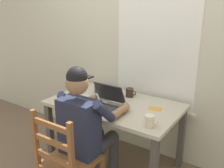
{
  "coord_description": "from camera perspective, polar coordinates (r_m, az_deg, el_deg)",
  "views": [
    {
      "loc": [
        1.33,
        -2.04,
        1.74
      ],
      "look_at": [
        0.0,
        -0.05,
        0.94
      ],
      "focal_mm": 41.07,
      "sensor_mm": 36.0,
      "label": 1
    }
  ],
  "objects": [
    {
      "name": "desk",
      "position": [
        2.68,
        0.53,
        -6.1
      ],
      "size": [
        1.34,
        0.78,
        0.72
      ],
      "color": "#BCB29E",
      "rests_on": "ground"
    },
    {
      "name": "landscape_photo_print",
      "position": [
        2.54,
        9.64,
        -5.44
      ],
      "size": [
        0.14,
        0.11,
        0.0
      ],
      "primitive_type": "cube",
      "rotation": [
        0.0,
        0.0,
        0.16
      ],
      "color": "gold",
      "rests_on": "desk"
    },
    {
      "name": "paper_pile_near_laptop",
      "position": [
        2.73,
        -6.05,
        -3.43
      ],
      "size": [
        0.28,
        0.24,
        0.02
      ],
      "primitive_type": "cube",
      "rotation": [
        0.0,
        0.0,
        0.29
      ],
      "color": "silver",
      "rests_on": "desk"
    },
    {
      "name": "book_stack_main",
      "position": [
        2.8,
        -0.15,
        -2.22
      ],
      "size": [
        0.21,
        0.17,
        0.06
      ],
      "color": "#38844C",
      "rests_on": "desk"
    },
    {
      "name": "back_wall",
      "position": [
        2.88,
        5.83,
        9.41
      ],
      "size": [
        6.0,
        0.08,
        2.6
      ],
      "color": "beige",
      "rests_on": "ground"
    },
    {
      "name": "coffee_mug_white",
      "position": [
        2.18,
        8.41,
        -8.13
      ],
      "size": [
        0.12,
        0.08,
        0.1
      ],
      "color": "beige",
      "rests_on": "desk"
    },
    {
      "name": "paper_pile_back_corner",
      "position": [
        2.68,
        -3.03,
        -3.73
      ],
      "size": [
        0.24,
        0.2,
        0.01
      ],
      "primitive_type": "cube",
      "rotation": [
        0.0,
        0.0,
        0.22
      ],
      "color": "white",
      "rests_on": "desk"
    },
    {
      "name": "seated_person",
      "position": [
        2.31,
        -5.61,
        -9.03
      ],
      "size": [
        0.5,
        0.6,
        1.24
      ],
      "color": "#232842",
      "rests_on": "ground"
    },
    {
      "name": "ground_plane",
      "position": [
        3.0,
        0.49,
        -17.13
      ],
      "size": [
        8.0,
        8.0,
        0.0
      ],
      "primitive_type": "plane",
      "color": "brown"
    },
    {
      "name": "computer_mouse",
      "position": [
        2.41,
        2.27,
        -6.13
      ],
      "size": [
        0.06,
        0.1,
        0.03
      ],
      "primitive_type": "ellipsoid",
      "color": "#232328",
      "rests_on": "desk"
    },
    {
      "name": "laptop",
      "position": [
        2.53,
        -1.76,
        -4.0
      ],
      "size": [
        0.33,
        0.33,
        0.22
      ],
      "color": "#232328",
      "rests_on": "desk"
    },
    {
      "name": "coffee_mug_spare",
      "position": [
        2.8,
        3.97,
        -1.92
      ],
      "size": [
        0.12,
        0.08,
        0.09
      ],
      "color": "#38281E",
      "rests_on": "desk"
    },
    {
      "name": "coffee_mug_dark",
      "position": [
        2.92,
        -3.16,
        -1.06
      ],
      "size": [
        0.11,
        0.08,
        0.09
      ],
      "color": "#2D384C",
      "rests_on": "desk"
    },
    {
      "name": "wooden_chair",
      "position": [
        2.25,
        -10.11,
        -16.74
      ],
      "size": [
        0.42,
        0.42,
        0.93
      ],
      "color": "brown",
      "rests_on": "ground"
    }
  ]
}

